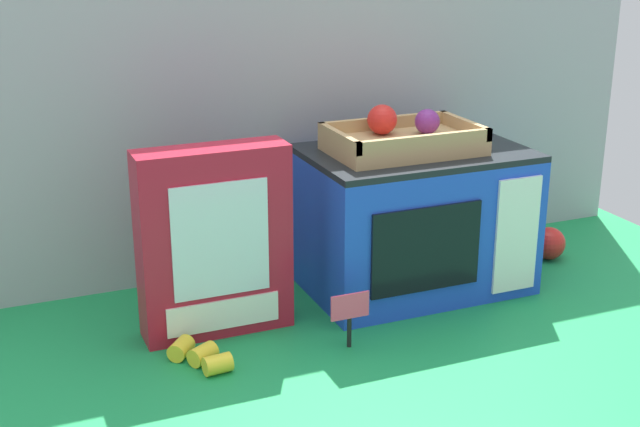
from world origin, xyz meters
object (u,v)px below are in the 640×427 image
Objects in this scene: price_sign at (350,312)px; loose_toy_banana at (200,356)px; food_groups_crate at (403,139)px; loose_toy_apple at (549,243)px; cookie_set_box at (214,242)px; toy_microwave at (414,219)px.

loose_toy_banana is at bearing 171.16° from price_sign.
loose_toy_apple is (0.37, 0.01, -0.27)m from food_groups_crate.
food_groups_crate is 0.41m from cookie_set_box.
loose_toy_banana is (-0.48, -0.16, -0.12)m from toy_microwave.
cookie_set_box is 4.77× the size of loose_toy_apple.
food_groups_crate is at bearing 179.62° from toy_microwave.
loose_toy_apple is (0.82, 0.17, 0.02)m from loose_toy_banana.
toy_microwave is 1.52× the size of food_groups_crate.
loose_toy_apple is (0.57, 0.21, -0.03)m from price_sign.
food_groups_crate is at bearing 6.56° from cookie_set_box.
loose_toy_apple is at bearing 20.00° from price_sign.
price_sign is at bearing -160.00° from loose_toy_apple.
food_groups_crate reaches higher than toy_microwave.
cookie_set_box is (-0.39, -0.04, -0.14)m from food_groups_crate.
food_groups_crate reaches higher than loose_toy_banana.
toy_microwave is at bearing 18.10° from loose_toy_banana.
food_groups_crate is at bearing 19.25° from loose_toy_banana.
price_sign is 0.61m from loose_toy_apple.
loose_toy_banana is 0.84m from loose_toy_apple.
toy_microwave is 0.52m from loose_toy_banana.
price_sign reaches higher than loose_toy_apple.
loose_toy_banana is 1.71× the size of loose_toy_apple.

